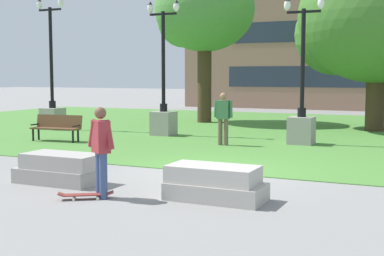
# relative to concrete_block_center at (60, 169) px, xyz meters

# --- Properties ---
(ground_plane) EXTENTS (140.00, 140.00, 0.00)m
(ground_plane) POSITION_rel_concrete_block_center_xyz_m (2.42, 2.42, -0.31)
(ground_plane) COLOR gray
(grass_lawn) EXTENTS (40.00, 20.00, 0.02)m
(grass_lawn) POSITION_rel_concrete_block_center_xyz_m (2.42, 12.42, -0.30)
(grass_lawn) COLOR #4C8438
(grass_lawn) RESTS_ON ground
(concrete_block_center) EXTENTS (1.83, 0.90, 0.64)m
(concrete_block_center) POSITION_rel_concrete_block_center_xyz_m (0.00, 0.00, 0.00)
(concrete_block_center) COLOR #9E9991
(concrete_block_center) RESTS_ON ground
(concrete_block_left) EXTENTS (1.80, 0.90, 0.64)m
(concrete_block_left) POSITION_rel_concrete_block_center_xyz_m (3.59, -0.06, 0.00)
(concrete_block_left) COLOR #B2ADA3
(concrete_block_left) RESTS_ON ground
(person_skateboarder) EXTENTS (0.74, 0.43, 1.71)m
(person_skateboarder) POSITION_rel_concrete_block_center_xyz_m (1.60, -0.79, 0.66)
(person_skateboarder) COLOR #384C7A
(person_skateboarder) RESTS_ON ground
(skateboard) EXTENTS (0.96, 0.73, 0.14)m
(skateboard) POSITION_rel_concrete_block_center_xyz_m (1.39, -1.00, -0.22)
(skateboard) COLOR maroon
(skateboard) RESTS_ON ground
(park_bench_near_left) EXTENTS (1.84, 0.68, 0.90)m
(park_bench_near_left) POSITION_rel_concrete_block_center_xyz_m (-4.69, 5.75, 0.23)
(park_bench_near_left) COLOR brown
(park_bench_near_left) RESTS_ON grass_lawn
(lamp_post_left) EXTENTS (1.32, 0.80, 5.05)m
(lamp_post_left) POSITION_rel_concrete_block_center_xyz_m (-2.19, 8.93, 0.74)
(lamp_post_left) COLOR gray
(lamp_post_left) RESTS_ON grass_lawn
(lamp_post_right) EXTENTS (1.32, 0.80, 4.82)m
(lamp_post_right) POSITION_rel_concrete_block_center_xyz_m (3.20, 8.49, 0.70)
(lamp_post_right) COLOR gray
(lamp_post_right) RESTS_ON grass_lawn
(lamp_post_center) EXTENTS (1.32, 0.80, 5.48)m
(lamp_post_center) POSITION_rel_concrete_block_center_xyz_m (-7.48, 8.95, 0.81)
(lamp_post_center) COLOR gray
(lamp_post_center) RESTS_ON grass_lawn
(tree_far_right) EXTENTS (5.03, 4.79, 7.47)m
(tree_far_right) POSITION_rel_concrete_block_center_xyz_m (-3.07, 14.78, 5.06)
(tree_far_right) COLOR #42301E
(tree_far_right) RESTS_ON grass_lawn
(tree_near_left) EXTENTS (6.69, 6.37, 7.36)m
(tree_near_left) POSITION_rel_concrete_block_center_xyz_m (4.88, 13.94, 4.29)
(tree_near_left) COLOR #42301E
(tree_near_left) RESTS_ON grass_lawn
(person_bystander_near_lawn) EXTENTS (0.64, 0.25, 1.71)m
(person_bystander_near_lawn) POSITION_rel_concrete_block_center_xyz_m (0.95, 7.12, 0.68)
(person_bystander_near_lawn) COLOR brown
(person_bystander_near_lawn) RESTS_ON grass_lawn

